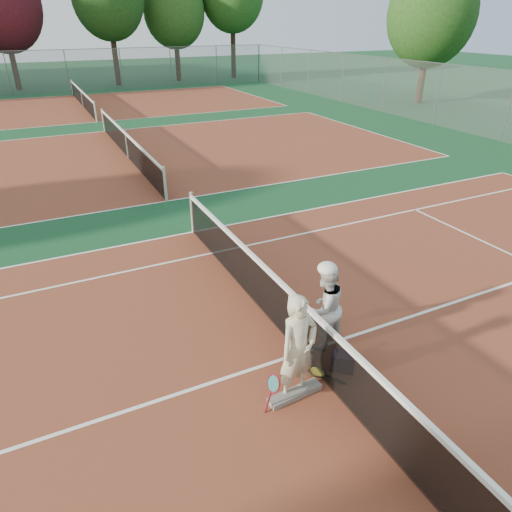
{
  "coord_description": "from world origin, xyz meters",
  "views": [
    {
      "loc": [
        -3.32,
        -5.11,
        5.01
      ],
      "look_at": [
        0.0,
        1.71,
        1.05
      ],
      "focal_mm": 32.0,
      "sensor_mm": 36.0,
      "label": 1
    }
  ],
  "objects_px": {
    "player_a": "(298,349)",
    "racket_red": "(273,392)",
    "sports_bag_purple": "(343,361)",
    "racket_spare": "(317,373)",
    "net_main": "(302,329)",
    "player_b": "(324,307)",
    "sports_bag_navy": "(295,355)",
    "racket_black_held": "(327,315)",
    "water_bottle": "(345,351)"
  },
  "relations": [
    {
      "from": "player_a",
      "to": "racket_red",
      "type": "bearing_deg",
      "value": 179.39
    },
    {
      "from": "player_b",
      "to": "sports_bag_purple",
      "type": "distance_m",
      "value": 0.91
    },
    {
      "from": "net_main",
      "to": "player_b",
      "type": "relative_size",
      "value": 7.09
    },
    {
      "from": "sports_bag_purple",
      "to": "racket_spare",
      "type": "bearing_deg",
      "value": 174.93
    },
    {
      "from": "player_a",
      "to": "racket_red",
      "type": "distance_m",
      "value": 0.72
    },
    {
      "from": "player_a",
      "to": "net_main",
      "type": "bearing_deg",
      "value": 44.59
    },
    {
      "from": "net_main",
      "to": "player_a",
      "type": "height_order",
      "value": "player_a"
    },
    {
      "from": "player_a",
      "to": "racket_spare",
      "type": "relative_size",
      "value": 2.88
    },
    {
      "from": "racket_red",
      "to": "sports_bag_purple",
      "type": "bearing_deg",
      "value": -8.21
    },
    {
      "from": "racket_black_held",
      "to": "player_a",
      "type": "bearing_deg",
      "value": 24.78
    },
    {
      "from": "racket_black_held",
      "to": "sports_bag_purple",
      "type": "bearing_deg",
      "value": 53.21
    },
    {
      "from": "water_bottle",
      "to": "player_a",
      "type": "bearing_deg",
      "value": -162.59
    },
    {
      "from": "net_main",
      "to": "sports_bag_purple",
      "type": "bearing_deg",
      "value": -56.44
    },
    {
      "from": "racket_spare",
      "to": "water_bottle",
      "type": "distance_m",
      "value": 0.67
    },
    {
      "from": "net_main",
      "to": "racket_red",
      "type": "xyz_separation_m",
      "value": [
        -0.98,
        -0.85,
        -0.22
      ]
    },
    {
      "from": "sports_bag_navy",
      "to": "sports_bag_purple",
      "type": "bearing_deg",
      "value": -38.3
    },
    {
      "from": "net_main",
      "to": "sports_bag_navy",
      "type": "height_order",
      "value": "net_main"
    },
    {
      "from": "racket_red",
      "to": "player_b",
      "type": "bearing_deg",
      "value": 14.47
    },
    {
      "from": "racket_red",
      "to": "sports_bag_navy",
      "type": "distance_m",
      "value": 1.07
    },
    {
      "from": "net_main",
      "to": "player_a",
      "type": "relative_size",
      "value": 6.37
    },
    {
      "from": "player_a",
      "to": "racket_red",
      "type": "relative_size",
      "value": 3.0
    },
    {
      "from": "racket_black_held",
      "to": "sports_bag_purple",
      "type": "xyz_separation_m",
      "value": [
        -0.37,
        -1.01,
        -0.15
      ]
    },
    {
      "from": "player_a",
      "to": "water_bottle",
      "type": "height_order",
      "value": "player_a"
    },
    {
      "from": "racket_red",
      "to": "racket_black_held",
      "type": "bearing_deg",
      "value": 17.58
    },
    {
      "from": "racket_black_held",
      "to": "sports_bag_navy",
      "type": "height_order",
      "value": "racket_black_held"
    },
    {
      "from": "player_b",
      "to": "racket_red",
      "type": "distance_m",
      "value": 1.74
    },
    {
      "from": "racket_red",
      "to": "sports_bag_navy",
      "type": "height_order",
      "value": "racket_red"
    },
    {
      "from": "player_a",
      "to": "racket_black_held",
      "type": "distance_m",
      "value": 1.86
    },
    {
      "from": "racket_red",
      "to": "racket_spare",
      "type": "height_order",
      "value": "racket_red"
    },
    {
      "from": "net_main",
      "to": "racket_black_held",
      "type": "relative_size",
      "value": 18.63
    },
    {
      "from": "player_b",
      "to": "water_bottle",
      "type": "xyz_separation_m",
      "value": [
        0.16,
        -0.46,
        -0.62
      ]
    },
    {
      "from": "racket_spare",
      "to": "sports_bag_navy",
      "type": "xyz_separation_m",
      "value": [
        -0.15,
        0.43,
        0.08
      ]
    },
    {
      "from": "racket_black_held",
      "to": "sports_bag_navy",
      "type": "xyz_separation_m",
      "value": [
        -0.97,
        -0.54,
        -0.16
      ]
    },
    {
      "from": "net_main",
      "to": "sports_bag_navy",
      "type": "relative_size",
      "value": 32.27
    },
    {
      "from": "racket_red",
      "to": "racket_black_held",
      "type": "xyz_separation_m",
      "value": [
        1.76,
        1.24,
        0.01
      ]
    },
    {
      "from": "player_b",
      "to": "sports_bag_purple",
      "type": "xyz_separation_m",
      "value": [
        -0.03,
        -0.66,
        -0.63
      ]
    },
    {
      "from": "player_a",
      "to": "sports_bag_purple",
      "type": "relative_size",
      "value": 4.69
    },
    {
      "from": "net_main",
      "to": "sports_bag_purple",
      "type": "xyz_separation_m",
      "value": [
        0.41,
        -0.62,
        -0.36
      ]
    },
    {
      "from": "sports_bag_purple",
      "to": "water_bottle",
      "type": "bearing_deg",
      "value": 46.39
    },
    {
      "from": "sports_bag_purple",
      "to": "water_bottle",
      "type": "distance_m",
      "value": 0.28
    },
    {
      "from": "player_b",
      "to": "water_bottle",
      "type": "relative_size",
      "value": 5.16
    },
    {
      "from": "player_a",
      "to": "racket_red",
      "type": "height_order",
      "value": "player_a"
    },
    {
      "from": "racket_red",
      "to": "water_bottle",
      "type": "height_order",
      "value": "racket_red"
    },
    {
      "from": "racket_red",
      "to": "racket_black_held",
      "type": "distance_m",
      "value": 2.16
    },
    {
      "from": "player_b",
      "to": "racket_spare",
      "type": "xyz_separation_m",
      "value": [
        -0.48,
        -0.62,
        -0.72
      ]
    },
    {
      "from": "racket_red",
      "to": "sports_bag_navy",
      "type": "xyz_separation_m",
      "value": [
        0.79,
        0.7,
        -0.15
      ]
    },
    {
      "from": "net_main",
      "to": "player_b",
      "type": "height_order",
      "value": "player_b"
    },
    {
      "from": "player_a",
      "to": "racket_spare",
      "type": "xyz_separation_m",
      "value": [
        0.5,
        0.2,
        -0.81
      ]
    },
    {
      "from": "racket_red",
      "to": "racket_spare",
      "type": "distance_m",
      "value": 1.0
    },
    {
      "from": "net_main",
      "to": "racket_black_held",
      "type": "bearing_deg",
      "value": 26.78
    }
  ]
}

